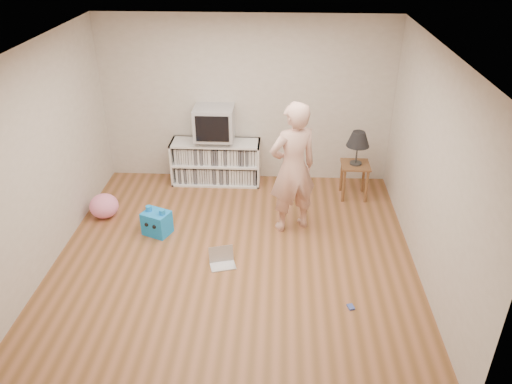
{
  "coord_description": "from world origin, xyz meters",
  "views": [
    {
      "loc": [
        0.54,
        -5.13,
        3.8
      ],
      "look_at": [
        0.25,
        0.4,
        0.72
      ],
      "focal_mm": 35.0,
      "sensor_mm": 36.0,
      "label": 1
    }
  ],
  "objects_px": {
    "crt_tv": "(214,123)",
    "laptop": "(222,260)",
    "plush_blue": "(157,223)",
    "plush_pink": "(104,206)",
    "person": "(293,168)",
    "media_unit": "(216,162)",
    "side_table": "(355,172)",
    "dvd_deck": "(215,140)",
    "table_lamp": "(358,140)"
  },
  "relations": [
    {
      "from": "dvd_deck",
      "to": "plush_pink",
      "type": "height_order",
      "value": "dvd_deck"
    },
    {
      "from": "person",
      "to": "plush_pink",
      "type": "height_order",
      "value": "person"
    },
    {
      "from": "media_unit",
      "to": "plush_pink",
      "type": "relative_size",
      "value": 3.45
    },
    {
      "from": "crt_tv",
      "to": "plush_pink",
      "type": "relative_size",
      "value": 1.48
    },
    {
      "from": "media_unit",
      "to": "dvd_deck",
      "type": "bearing_deg",
      "value": -90.0
    },
    {
      "from": "table_lamp",
      "to": "laptop",
      "type": "distance_m",
      "value": 2.72
    },
    {
      "from": "laptop",
      "to": "plush_blue",
      "type": "distance_m",
      "value": 1.15
    },
    {
      "from": "side_table",
      "to": "person",
      "type": "relative_size",
      "value": 0.3
    },
    {
      "from": "side_table",
      "to": "plush_blue",
      "type": "relative_size",
      "value": 1.3
    },
    {
      "from": "plush_pink",
      "to": "plush_blue",
      "type": "bearing_deg",
      "value": -24.73
    },
    {
      "from": "plush_blue",
      "to": "plush_pink",
      "type": "height_order",
      "value": "plush_blue"
    },
    {
      "from": "media_unit",
      "to": "crt_tv",
      "type": "bearing_deg",
      "value": -90.0
    },
    {
      "from": "crt_tv",
      "to": "side_table",
      "type": "height_order",
      "value": "crt_tv"
    },
    {
      "from": "person",
      "to": "plush_blue",
      "type": "relative_size",
      "value": 4.3
    },
    {
      "from": "dvd_deck",
      "to": "media_unit",
      "type": "bearing_deg",
      "value": 90.0
    },
    {
      "from": "laptop",
      "to": "plush_blue",
      "type": "relative_size",
      "value": 0.85
    },
    {
      "from": "plush_blue",
      "to": "plush_pink",
      "type": "distance_m",
      "value": 0.94
    },
    {
      "from": "media_unit",
      "to": "table_lamp",
      "type": "height_order",
      "value": "table_lamp"
    },
    {
      "from": "side_table",
      "to": "dvd_deck",
      "type": "bearing_deg",
      "value": 170.24
    },
    {
      "from": "media_unit",
      "to": "plush_pink",
      "type": "height_order",
      "value": "media_unit"
    },
    {
      "from": "side_table",
      "to": "table_lamp",
      "type": "relative_size",
      "value": 1.07
    },
    {
      "from": "side_table",
      "to": "media_unit",
      "type": "bearing_deg",
      "value": 169.83
    },
    {
      "from": "media_unit",
      "to": "person",
      "type": "height_order",
      "value": "person"
    },
    {
      "from": "side_table",
      "to": "plush_pink",
      "type": "relative_size",
      "value": 1.35
    },
    {
      "from": "side_table",
      "to": "plush_blue",
      "type": "height_order",
      "value": "side_table"
    },
    {
      "from": "dvd_deck",
      "to": "laptop",
      "type": "relative_size",
      "value": 1.25
    },
    {
      "from": "crt_tv",
      "to": "table_lamp",
      "type": "xyz_separation_m",
      "value": [
        2.15,
        -0.37,
        -0.08
      ]
    },
    {
      "from": "plush_blue",
      "to": "crt_tv",
      "type": "bearing_deg",
      "value": 90.92
    },
    {
      "from": "crt_tv",
      "to": "media_unit",
      "type": "bearing_deg",
      "value": 90.0
    },
    {
      "from": "table_lamp",
      "to": "plush_blue",
      "type": "bearing_deg",
      "value": -157.02
    },
    {
      "from": "media_unit",
      "to": "laptop",
      "type": "bearing_deg",
      "value": -81.44
    },
    {
      "from": "side_table",
      "to": "plush_pink",
      "type": "distance_m",
      "value": 3.72
    },
    {
      "from": "side_table",
      "to": "laptop",
      "type": "xyz_separation_m",
      "value": [
        -1.82,
        -1.81,
        -0.36
      ]
    },
    {
      "from": "person",
      "to": "plush_pink",
      "type": "distance_m",
      "value": 2.77
    },
    {
      "from": "dvd_deck",
      "to": "person",
      "type": "xyz_separation_m",
      "value": [
        1.19,
        -1.3,
        0.17
      ]
    },
    {
      "from": "laptop",
      "to": "plush_blue",
      "type": "height_order",
      "value": "plush_blue"
    },
    {
      "from": "dvd_deck",
      "to": "side_table",
      "type": "distance_m",
      "value": 2.21
    },
    {
      "from": "dvd_deck",
      "to": "plush_blue",
      "type": "relative_size",
      "value": 1.07
    },
    {
      "from": "media_unit",
      "to": "plush_pink",
      "type": "bearing_deg",
      "value": -141.52
    },
    {
      "from": "crt_tv",
      "to": "plush_pink",
      "type": "height_order",
      "value": "crt_tv"
    },
    {
      "from": "plush_pink",
      "to": "media_unit",
      "type": "bearing_deg",
      "value": 38.48
    },
    {
      "from": "table_lamp",
      "to": "plush_blue",
      "type": "height_order",
      "value": "table_lamp"
    },
    {
      "from": "person",
      "to": "laptop",
      "type": "bearing_deg",
      "value": 21.15
    },
    {
      "from": "laptop",
      "to": "crt_tv",
      "type": "bearing_deg",
      "value": 82.76
    },
    {
      "from": "crt_tv",
      "to": "laptop",
      "type": "distance_m",
      "value": 2.41
    },
    {
      "from": "dvd_deck",
      "to": "plush_blue",
      "type": "xyz_separation_m",
      "value": [
        -0.62,
        -1.55,
        -0.57
      ]
    },
    {
      "from": "crt_tv",
      "to": "table_lamp",
      "type": "bearing_deg",
      "value": -9.67
    },
    {
      "from": "table_lamp",
      "to": "person",
      "type": "distance_m",
      "value": 1.33
    },
    {
      "from": "media_unit",
      "to": "crt_tv",
      "type": "distance_m",
      "value": 0.67
    },
    {
      "from": "crt_tv",
      "to": "person",
      "type": "distance_m",
      "value": 1.76
    }
  ]
}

